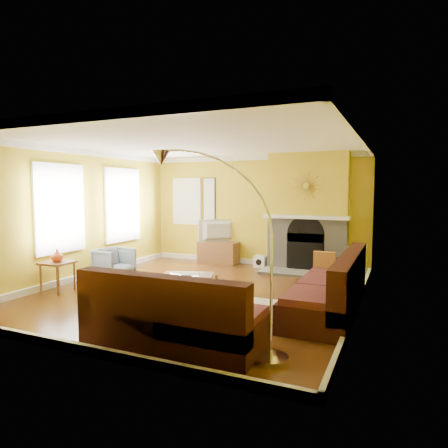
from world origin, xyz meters
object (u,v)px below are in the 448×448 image
at_px(side_table, 58,277).
at_px(arc_lamp, 218,253).
at_px(sectional_sofa, 250,283).
at_px(media_console, 218,253).
at_px(armchair, 114,263).
at_px(coffee_table, 186,286).

bearing_deg(side_table, arc_lamp, -18.64).
relative_size(sectional_sofa, media_console, 3.98).
bearing_deg(media_console, arc_lamp, -65.30).
relative_size(media_console, armchair, 1.45).
bearing_deg(coffee_table, arc_lamp, -52.01).
distance_m(coffee_table, armchair, 2.25).
height_order(sectional_sofa, armchair, sectional_sofa).
bearing_deg(armchair, sectional_sofa, -97.06).
bearing_deg(arc_lamp, armchair, 143.99).
xyz_separation_m(sectional_sofa, side_table, (-3.63, -0.29, -0.17)).
height_order(coffee_table, side_table, side_table).
bearing_deg(armchair, coffee_table, -97.92).
xyz_separation_m(coffee_table, media_console, (-0.78, 3.07, 0.10)).
relative_size(sectional_sofa, side_table, 7.15).
height_order(armchair, arc_lamp, arc_lamp).
bearing_deg(coffee_table, side_table, -163.65).
xyz_separation_m(sectional_sofa, media_console, (-2.12, 3.45, -0.18)).
distance_m(sectional_sofa, arc_lamp, 1.74).
distance_m(sectional_sofa, media_console, 4.05).
distance_m(sectional_sofa, armchair, 3.64).
relative_size(armchair, side_table, 1.24).
bearing_deg(media_console, armchair, -119.75).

